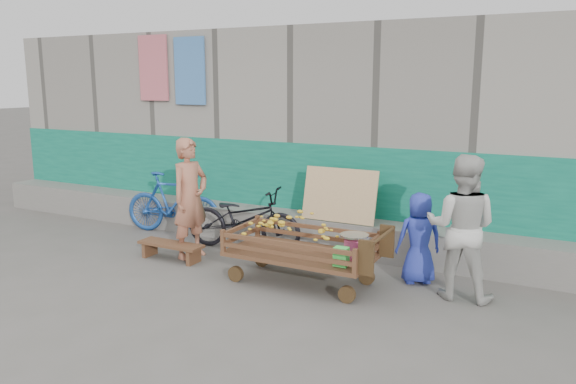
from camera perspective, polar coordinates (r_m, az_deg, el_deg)
The scene contains 9 objects.
ground at distance 5.78m, azimuth -6.34°, elevation -11.78°, with size 80.00×80.00×0.00m, color #5A5751.
building_wall at distance 9.00m, azimuth 8.01°, elevation 6.09°, with size 12.00×3.50×3.00m.
banana_cart at distance 6.30m, azimuth 1.06°, elevation -4.78°, with size 1.79×0.82×0.76m.
bench at distance 7.36m, azimuth -11.80°, elevation -5.53°, with size 0.89×0.27×0.22m.
vendor_man at distance 7.30m, azimuth -9.91°, elevation -0.62°, with size 0.57×0.37×1.55m, color #B16B50.
woman at distance 6.10m, azimuth 17.20°, elevation -3.43°, with size 0.74×0.58×1.53m, color silver.
child at distance 6.49m, azimuth 13.18°, elevation -4.58°, with size 0.51×0.33×1.04m, color #2B3AB4.
bicycle_dark at distance 7.61m, azimuth -4.54°, elevation -2.71°, with size 0.57×1.62×0.85m, color black.
bicycle_blue at distance 8.54m, azimuth -11.62°, elevation -1.12°, with size 0.43×1.54×0.92m, color #1D4C9F.
Camera 1 is at (3.00, -4.40, 2.25)m, focal length 35.00 mm.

